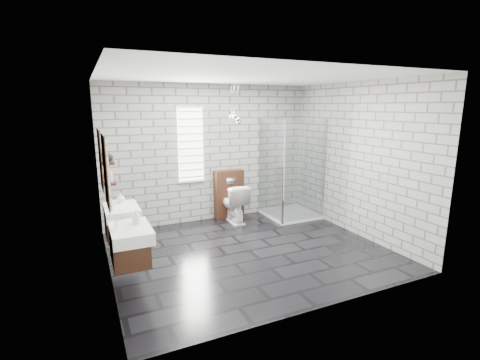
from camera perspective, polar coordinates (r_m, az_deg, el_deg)
floor at (r=5.71m, az=1.56°, el=-11.59°), size 4.20×3.60×0.02m
ceiling at (r=5.25m, az=1.74°, el=16.75°), size 4.20×3.60×0.02m
wall_back at (r=6.96m, az=-4.97°, el=4.34°), size 4.20×0.02×2.70m
wall_front at (r=3.81m, az=13.77°, el=-2.43°), size 4.20×0.02×2.70m
wall_left at (r=4.79m, az=-21.66°, el=-0.01°), size 0.02×3.60×2.70m
wall_right at (r=6.51m, az=18.57°, el=3.22°), size 0.02×3.60×2.70m
vanity_left at (r=4.46m, az=-18.04°, el=-8.55°), size 0.47×0.70×1.57m
vanity_right at (r=5.37m, az=-19.28°, el=-5.13°), size 0.47×0.70×1.57m
shelf_lower at (r=4.75m, az=-20.63°, el=-0.40°), size 0.14×0.30×0.03m
shelf_upper at (r=4.70m, az=-20.86°, el=2.70°), size 0.14×0.30×0.03m
window at (r=6.79m, az=-8.11°, el=5.77°), size 0.56×0.05×1.48m
cistern_panel at (r=7.15m, az=-1.84°, el=-2.36°), size 0.60×0.20×1.00m
flush_plate at (r=6.99m, az=-1.52°, el=-0.17°), size 0.18×0.01×0.12m
shower_enclosure at (r=7.23m, az=8.16°, el=-2.30°), size 1.00×1.00×2.03m
pendant_cluster at (r=6.63m, az=-0.80°, el=10.32°), size 0.24×0.24×0.77m
toilet at (r=6.96m, az=-1.04°, el=-3.76°), size 0.44×0.76×0.77m
soap_bottle_a at (r=4.51m, az=-16.71°, el=-5.78°), size 0.11×0.11×0.18m
soap_bottle_b at (r=5.55m, az=-19.01°, el=-2.75°), size 0.14×0.14×0.15m
soap_bottle_c at (r=4.67m, az=-20.55°, el=0.76°), size 0.09×0.09×0.18m
vase at (r=4.71m, az=-20.84°, el=3.71°), size 0.16×0.16×0.13m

